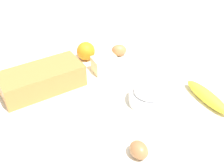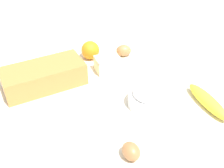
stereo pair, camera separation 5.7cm
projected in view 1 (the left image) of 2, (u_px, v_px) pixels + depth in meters
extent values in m
cube|color=silver|center=(112.00, 96.00, 0.96)|extent=(2.40, 2.40, 0.02)
cube|color=#B77A3D|center=(42.00, 79.00, 0.96)|extent=(0.30, 0.19, 0.08)
cube|color=black|center=(42.00, 78.00, 0.95)|extent=(0.29, 0.18, 0.07)
torus|color=white|center=(75.00, 165.00, 0.67)|extent=(0.15, 0.15, 0.01)
ellipsoid|color=white|center=(74.00, 162.00, 0.66)|extent=(0.12, 0.12, 0.04)
cylinder|color=white|center=(149.00, 98.00, 0.91)|extent=(0.13, 0.13, 0.04)
torus|color=white|center=(150.00, 94.00, 0.90)|extent=(0.13, 0.13, 0.01)
ellipsoid|color=white|center=(150.00, 91.00, 0.89)|extent=(0.10, 0.10, 0.04)
ellipsoid|color=yellow|center=(207.00, 96.00, 0.91)|extent=(0.10, 0.19, 0.04)
sphere|color=orange|center=(86.00, 51.00, 1.12)|extent=(0.07, 0.07, 0.07)
cube|color=#F4EDB2|center=(105.00, 64.00, 1.05)|extent=(0.11, 0.09, 0.06)
ellipsoid|color=#9F6A40|center=(139.00, 150.00, 0.73)|extent=(0.06, 0.07, 0.05)
ellipsoid|color=#AA7345|center=(119.00, 50.00, 1.15)|extent=(0.08, 0.08, 0.05)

